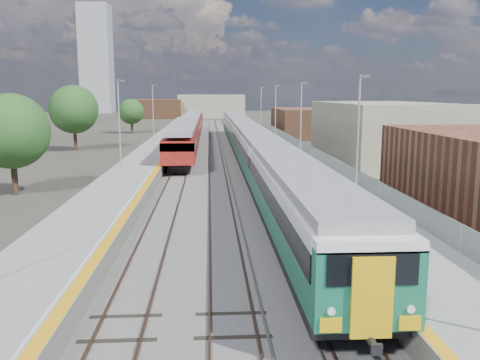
{
  "coord_description": "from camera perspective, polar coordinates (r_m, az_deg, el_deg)",
  "views": [
    {
      "loc": [
        -2.66,
        -9.18,
        7.39
      ],
      "look_at": [
        -0.84,
        21.08,
        2.2
      ],
      "focal_mm": 38.0,
      "sensor_mm": 36.0,
      "label": 1
    }
  ],
  "objects": [
    {
      "name": "ballast_bed",
      "position": [
        62.12,
        -3.04,
        2.9
      ],
      "size": [
        10.5,
        155.0,
        0.06
      ],
      "primitive_type": "cube",
      "color": "#565451",
      "rests_on": "ground"
    },
    {
      "name": "ground",
      "position": [
        59.7,
        -0.86,
        2.6
      ],
      "size": [
        320.0,
        320.0,
        0.0
      ],
      "primitive_type": "plane",
      "color": "#47443A",
      "rests_on": "ground"
    },
    {
      "name": "green_train",
      "position": [
        54.9,
        0.92,
        4.45
      ],
      "size": [
        3.04,
        84.51,
        3.34
      ],
      "color": "black",
      "rests_on": "ground"
    },
    {
      "name": "tree_c",
      "position": [
        97.49,
        -12.1,
        7.52
      ],
      "size": [
        4.71,
        4.71,
        6.39
      ],
      "color": "#382619",
      "rests_on": "ground"
    },
    {
      "name": "platform_right",
      "position": [
        62.56,
        3.88,
        3.4
      ],
      "size": [
        4.7,
        155.0,
        8.52
      ],
      "color": "slate",
      "rests_on": "ground"
    },
    {
      "name": "tree_b",
      "position": [
        69.37,
        -18.18,
        7.53
      ],
      "size": [
        6.23,
        6.23,
        8.45
      ],
      "color": "#382619",
      "rests_on": "ground"
    },
    {
      "name": "tracks",
      "position": [
        63.78,
        -2.51,
        3.15
      ],
      "size": [
        8.96,
        160.0,
        0.17
      ],
      "color": "#4C3323",
      "rests_on": "ground"
    },
    {
      "name": "tree_a",
      "position": [
        40.42,
        -24.31,
        5.01
      ],
      "size": [
        5.48,
        5.48,
        7.43
      ],
      "color": "#382619",
      "rests_on": "ground"
    },
    {
      "name": "buildings",
      "position": [
        148.62,
        -9.58,
        10.86
      ],
      "size": [
        72.0,
        185.5,
        40.0
      ],
      "color": "brown",
      "rests_on": "ground"
    },
    {
      "name": "platform_left",
      "position": [
        62.38,
        -9.31,
        3.26
      ],
      "size": [
        4.3,
        155.0,
        8.52
      ],
      "color": "slate",
      "rests_on": "ground"
    },
    {
      "name": "tree_d",
      "position": [
        73.34,
        16.67,
        6.41
      ],
      "size": [
        4.32,
        4.32,
        5.85
      ],
      "color": "#382619",
      "rests_on": "ground"
    },
    {
      "name": "red_train",
      "position": [
        75.44,
        -5.62,
        5.78
      ],
      "size": [
        3.05,
        61.87,
        3.86
      ],
      "color": "black",
      "rests_on": "ground"
    }
  ]
}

